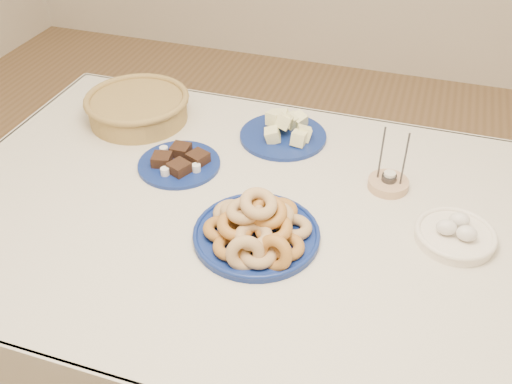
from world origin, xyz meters
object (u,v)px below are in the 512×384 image
melon_plate (284,131)px  egg_bowl (455,234)px  wicker_basket (138,107)px  candle_holder (388,183)px  donut_platter (257,229)px  dining_table (262,242)px  brownie_plate (179,162)px

melon_plate → egg_bowl: bearing=-31.8°
wicker_basket → candle_holder: size_ratio=2.40×
wicker_basket → egg_bowl: size_ratio=2.14×
donut_platter → candle_holder: bearing=48.5°
dining_table → egg_bowl: egg_bowl is taller
donut_platter → brownie_plate: 0.38m
donut_platter → wicker_basket: bearing=141.6°
dining_table → brownie_plate: brownie_plate is taller
dining_table → wicker_basket: wicker_basket is taller
donut_platter → melon_plate: 0.47m
egg_bowl → candle_holder: bearing=138.1°
dining_table → egg_bowl: (0.47, 0.04, 0.13)m
wicker_basket → dining_table: bearing=-31.8°
donut_platter → wicker_basket: size_ratio=0.85×
candle_holder → wicker_basket: bearing=171.8°
melon_plate → candle_holder: size_ratio=1.70×
brownie_plate → wicker_basket: bearing=139.2°
wicker_basket → melon_plate: bearing=5.0°
donut_platter → egg_bowl: (0.45, 0.14, -0.01)m
wicker_basket → candle_holder: (0.80, -0.12, -0.03)m
donut_platter → brownie_plate: size_ratio=1.34×
melon_plate → candle_holder: (0.33, -0.16, -0.01)m
donut_platter → candle_holder: size_ratio=2.03×
dining_table → melon_plate: (-0.04, 0.36, 0.13)m
candle_holder → dining_table: bearing=-145.2°
wicker_basket → egg_bowl: wicker_basket is taller
dining_table → donut_platter: 0.18m
dining_table → candle_holder: size_ratio=9.51×
brownie_plate → candle_holder: bearing=8.1°
brownie_plate → egg_bowl: 0.76m
wicker_basket → donut_platter: bearing=-38.4°
donut_platter → egg_bowl: size_ratio=1.81×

